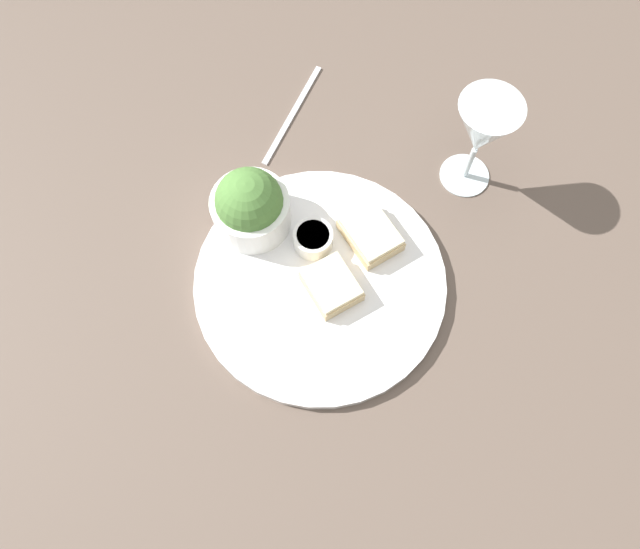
# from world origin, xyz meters

# --- Properties ---
(ground_plane) EXTENTS (4.00, 4.00, 0.00)m
(ground_plane) POSITION_xyz_m (0.00, 0.00, 0.00)
(ground_plane) COLOR brown
(dinner_plate) EXTENTS (0.33, 0.33, 0.01)m
(dinner_plate) POSITION_xyz_m (0.00, 0.00, 0.01)
(dinner_plate) COLOR white
(dinner_plate) RESTS_ON ground_plane
(salad_bowl) EXTENTS (0.10, 0.10, 0.10)m
(salad_bowl) POSITION_xyz_m (-0.12, 0.01, 0.05)
(salad_bowl) COLOR white
(salad_bowl) RESTS_ON dinner_plate
(sauce_ramekin) EXTENTS (0.05, 0.05, 0.03)m
(sauce_ramekin) POSITION_xyz_m (-0.04, 0.04, 0.03)
(sauce_ramekin) COLOR white
(sauce_ramekin) RESTS_ON dinner_plate
(cheese_toast_near) EXTENTS (0.09, 0.08, 0.03)m
(cheese_toast_near) POSITION_xyz_m (0.01, 0.09, 0.03)
(cheese_toast_near) COLOR #D1B27F
(cheese_toast_near) RESTS_ON dinner_plate
(cheese_toast_far) EXTENTS (0.09, 0.08, 0.03)m
(cheese_toast_far) POSITION_xyz_m (0.02, 0.00, 0.03)
(cheese_toast_far) COLOR #D1B27F
(cheese_toast_far) RESTS_ON dinner_plate
(wine_glass) EXTENTS (0.08, 0.08, 0.16)m
(wine_glass) POSITION_xyz_m (0.06, 0.26, 0.11)
(wine_glass) COLOR silver
(wine_glass) RESTS_ON ground_plane
(fork) EXTENTS (0.06, 0.18, 0.01)m
(fork) POSITION_xyz_m (-0.20, 0.18, 0.00)
(fork) COLOR silver
(fork) RESTS_ON ground_plane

